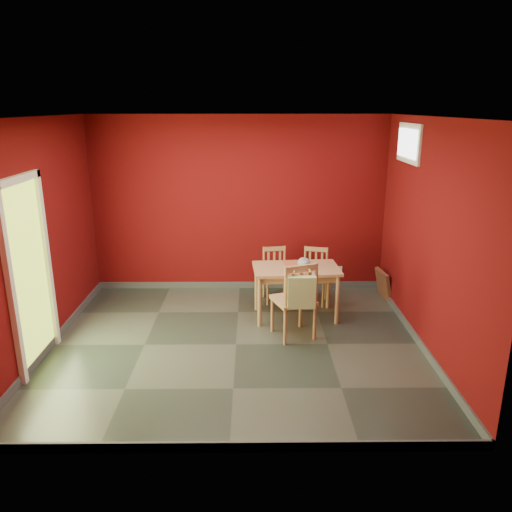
{
  "coord_description": "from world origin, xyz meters",
  "views": [
    {
      "loc": [
        0.19,
        -5.56,
        2.82
      ],
      "look_at": [
        0.25,
        0.45,
        1.0
      ],
      "focal_mm": 35.0,
      "sensor_mm": 36.0,
      "label": 1
    }
  ],
  "objects_px": {
    "tote_bag": "(302,292)",
    "chair_near": "(295,299)",
    "picture_frame": "(383,285)",
    "dining_table": "(296,274)",
    "chair_far_left": "(276,274)",
    "cat": "(304,261)",
    "chair_far_right": "(314,275)"
  },
  "relations": [
    {
      "from": "chair_far_left",
      "to": "cat",
      "type": "height_order",
      "value": "cat"
    },
    {
      "from": "chair_far_left",
      "to": "cat",
      "type": "xyz_separation_m",
      "value": [
        0.35,
        -0.66,
        0.4
      ]
    },
    {
      "from": "chair_near",
      "to": "cat",
      "type": "relative_size",
      "value": 2.76
    },
    {
      "from": "chair_far_right",
      "to": "cat",
      "type": "relative_size",
      "value": 2.22
    },
    {
      "from": "picture_frame",
      "to": "dining_table",
      "type": "bearing_deg",
      "value": -154.33
    },
    {
      "from": "tote_bag",
      "to": "chair_far_right",
      "type": "bearing_deg",
      "value": 76.84
    },
    {
      "from": "chair_far_right",
      "to": "chair_near",
      "type": "xyz_separation_m",
      "value": [
        -0.39,
        -1.2,
        0.1
      ]
    },
    {
      "from": "chair_far_left",
      "to": "chair_near",
      "type": "height_order",
      "value": "chair_near"
    },
    {
      "from": "chair_near",
      "to": "tote_bag",
      "type": "height_order",
      "value": "chair_near"
    },
    {
      "from": "cat",
      "to": "tote_bag",
      "type": "bearing_deg",
      "value": -87.39
    },
    {
      "from": "dining_table",
      "to": "chair_far_left",
      "type": "xyz_separation_m",
      "value": [
        -0.24,
        0.64,
        -0.22
      ]
    },
    {
      "from": "chair_far_left",
      "to": "tote_bag",
      "type": "xyz_separation_m",
      "value": [
        0.23,
        -1.51,
        0.28
      ]
    },
    {
      "from": "dining_table",
      "to": "tote_bag",
      "type": "bearing_deg",
      "value": -90.65
    },
    {
      "from": "tote_bag",
      "to": "chair_near",
      "type": "bearing_deg",
      "value": 103.53
    },
    {
      "from": "cat",
      "to": "picture_frame",
      "type": "relative_size",
      "value": 0.81
    },
    {
      "from": "chair_far_right",
      "to": "dining_table",
      "type": "bearing_deg",
      "value": -120.01
    },
    {
      "from": "tote_bag",
      "to": "cat",
      "type": "xyz_separation_m",
      "value": [
        0.11,
        0.84,
        0.12
      ]
    },
    {
      "from": "dining_table",
      "to": "chair_near",
      "type": "relative_size",
      "value": 1.18
    },
    {
      "from": "dining_table",
      "to": "cat",
      "type": "distance_m",
      "value": 0.21
    },
    {
      "from": "picture_frame",
      "to": "chair_far_left",
      "type": "bearing_deg",
      "value": -179.07
    },
    {
      "from": "dining_table",
      "to": "cat",
      "type": "bearing_deg",
      "value": -10.98
    },
    {
      "from": "dining_table",
      "to": "cat",
      "type": "height_order",
      "value": "cat"
    },
    {
      "from": "chair_near",
      "to": "tote_bag",
      "type": "distance_m",
      "value": 0.29
    },
    {
      "from": "chair_far_right",
      "to": "tote_bag",
      "type": "height_order",
      "value": "tote_bag"
    },
    {
      "from": "cat",
      "to": "chair_near",
      "type": "bearing_deg",
      "value": -94.8
    },
    {
      "from": "chair_near",
      "to": "picture_frame",
      "type": "xyz_separation_m",
      "value": [
        1.45,
        1.31,
        -0.3
      ]
    },
    {
      "from": "chair_far_left",
      "to": "picture_frame",
      "type": "relative_size",
      "value": 1.76
    },
    {
      "from": "tote_bag",
      "to": "cat",
      "type": "relative_size",
      "value": 1.27
    },
    {
      "from": "tote_bag",
      "to": "cat",
      "type": "height_order",
      "value": "tote_bag"
    },
    {
      "from": "dining_table",
      "to": "chair_far_right",
      "type": "relative_size",
      "value": 1.46
    },
    {
      "from": "chair_near",
      "to": "tote_bag",
      "type": "bearing_deg",
      "value": -76.47
    },
    {
      "from": "chair_near",
      "to": "picture_frame",
      "type": "distance_m",
      "value": 1.98
    }
  ]
}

